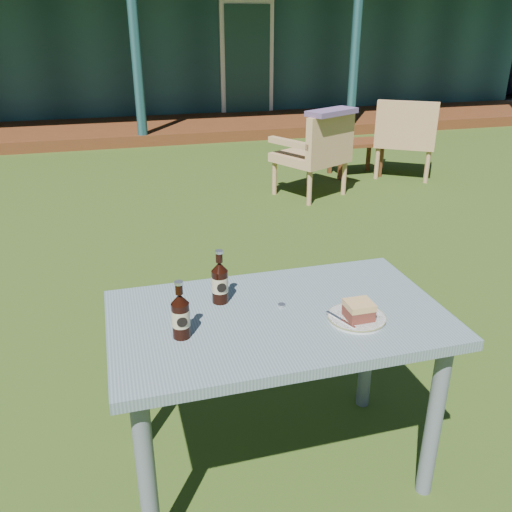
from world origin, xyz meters
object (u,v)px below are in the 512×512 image
object	(u,v)px
plate	(357,318)
side_table	(356,146)
cola_bottle_near	(220,282)
armchair_left	(317,150)
cake_slice	(359,310)
cola_bottle_far	(181,315)
armchair_right	(406,134)
cafe_table	(278,338)

from	to	relation	value
plate	side_table	bearing A→B (deg)	64.55
cola_bottle_near	armchair_left	world-z (taller)	cola_bottle_near
cake_slice	armchair_left	xyz separation A→B (m)	(1.26, 3.57, -0.29)
cola_bottle_far	cake_slice	bearing A→B (deg)	-6.28
plate	armchair_left	distance (m)	3.78
cake_slice	cola_bottle_far	size ratio (longest dim) A/B	0.45
cola_bottle_near	armchair_right	distance (m)	4.75
cola_bottle_far	armchair_left	distance (m)	3.98
armchair_right	side_table	bearing A→B (deg)	154.83
cafe_table	armchair_right	xyz separation A→B (m)	(2.75, 3.87, -0.12)
cola_bottle_near	cake_slice	bearing A→B (deg)	-31.98
cola_bottle_near	cola_bottle_far	distance (m)	0.27
cola_bottle_near	armchair_left	xyz separation A→B (m)	(1.69, 3.30, -0.32)
side_table	plate	bearing A→B (deg)	-115.45
armchair_left	armchair_right	world-z (taller)	armchair_right
cafe_table	armchair_left	xyz separation A→B (m)	(1.51, 3.44, -0.14)
cola_bottle_near	cola_bottle_far	world-z (taller)	cola_bottle_near
cafe_table	armchair_left	world-z (taller)	armchair_left
armchair_right	side_table	distance (m)	0.57
cola_bottle_near	cola_bottle_far	xyz separation A→B (m)	(-0.17, -0.20, -0.00)
plate	side_table	xyz separation A→B (m)	(2.01, 4.22, -0.39)
cola_bottle_far	side_table	world-z (taller)	cola_bottle_far
cafe_table	side_table	xyz separation A→B (m)	(2.26, 4.10, -0.28)
cake_slice	cola_bottle_near	size ratio (longest dim) A/B	0.44
cake_slice	side_table	world-z (taller)	cake_slice
cafe_table	cola_bottle_near	world-z (taller)	cola_bottle_near
cake_slice	armchair_left	size ratio (longest dim) A/B	0.11
plate	cake_slice	bearing A→B (deg)	-91.23
side_table	cafe_table	bearing A→B (deg)	-118.84
plate	cake_slice	world-z (taller)	cake_slice
cafe_table	cola_bottle_near	xyz separation A→B (m)	(-0.18, 0.15, 0.18)
cola_bottle_far	armchair_right	xyz separation A→B (m)	(3.11, 3.93, -0.31)
cake_slice	armchair_left	world-z (taller)	armchair_left
cafe_table	side_table	distance (m)	4.69
cafe_table	cola_bottle_far	distance (m)	0.40
plate	cake_slice	size ratio (longest dim) A/B	2.22
cola_bottle_far	armchair_left	bearing A→B (deg)	61.98
cola_bottle_far	armchair_left	xyz separation A→B (m)	(1.86, 3.50, -0.32)
cafe_table	armchair_right	distance (m)	4.75
cake_slice	cola_bottle_far	distance (m)	0.61
cola_bottle_near	side_table	xyz separation A→B (m)	(2.44, 3.96, -0.46)
cafe_table	side_table	world-z (taller)	cafe_table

